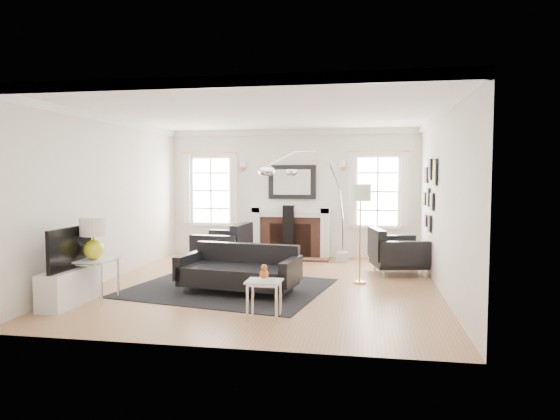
% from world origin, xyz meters
% --- Properties ---
extents(floor, '(6.00, 6.00, 0.00)m').
position_xyz_m(floor, '(0.00, 0.00, 0.00)').
color(floor, '#9B6741').
rests_on(floor, ground).
extents(back_wall, '(5.50, 0.04, 2.80)m').
position_xyz_m(back_wall, '(0.00, 3.00, 1.40)').
color(back_wall, silver).
rests_on(back_wall, floor).
extents(front_wall, '(5.50, 0.04, 2.80)m').
position_xyz_m(front_wall, '(0.00, -3.00, 1.40)').
color(front_wall, silver).
rests_on(front_wall, floor).
extents(left_wall, '(0.04, 6.00, 2.80)m').
position_xyz_m(left_wall, '(-2.75, 0.00, 1.40)').
color(left_wall, silver).
rests_on(left_wall, floor).
extents(right_wall, '(0.04, 6.00, 2.80)m').
position_xyz_m(right_wall, '(2.75, 0.00, 1.40)').
color(right_wall, silver).
rests_on(right_wall, floor).
extents(ceiling, '(5.50, 6.00, 0.02)m').
position_xyz_m(ceiling, '(0.00, 0.00, 2.80)').
color(ceiling, white).
rests_on(ceiling, back_wall).
extents(crown_molding, '(5.50, 6.00, 0.12)m').
position_xyz_m(crown_molding, '(0.00, 0.00, 2.74)').
color(crown_molding, white).
rests_on(crown_molding, back_wall).
extents(fireplace, '(1.70, 0.69, 1.11)m').
position_xyz_m(fireplace, '(0.00, 2.79, 0.54)').
color(fireplace, white).
rests_on(fireplace, floor).
extents(mantel_mirror, '(1.05, 0.07, 0.75)m').
position_xyz_m(mantel_mirror, '(0.00, 2.95, 1.65)').
color(mantel_mirror, black).
rests_on(mantel_mirror, back_wall).
extents(window_left, '(1.24, 0.15, 1.62)m').
position_xyz_m(window_left, '(-1.85, 2.95, 1.46)').
color(window_left, white).
rests_on(window_left, back_wall).
extents(window_right, '(1.24, 0.15, 1.62)m').
position_xyz_m(window_right, '(1.85, 2.95, 1.46)').
color(window_right, white).
rests_on(window_right, back_wall).
extents(gallery_wall, '(0.04, 1.73, 1.29)m').
position_xyz_m(gallery_wall, '(2.72, 1.30, 1.53)').
color(gallery_wall, black).
rests_on(gallery_wall, right_wall).
extents(tv_unit, '(0.35, 1.00, 1.09)m').
position_xyz_m(tv_unit, '(-2.44, -1.70, 0.33)').
color(tv_unit, white).
rests_on(tv_unit, floor).
extents(area_rug, '(3.38, 2.99, 0.01)m').
position_xyz_m(area_rug, '(-0.55, -0.31, 0.01)').
color(area_rug, black).
rests_on(area_rug, floor).
extents(sofa, '(1.92, 1.10, 0.59)m').
position_xyz_m(sofa, '(-0.30, -0.53, 0.32)').
color(sofa, black).
rests_on(sofa, floor).
extents(armchair_left, '(1.04, 1.13, 0.71)m').
position_xyz_m(armchair_left, '(-1.10, 1.48, 0.39)').
color(armchair_left, black).
rests_on(armchair_left, floor).
extents(armchair_right, '(1.09, 1.18, 0.69)m').
position_xyz_m(armchair_right, '(2.13, 1.35, 0.38)').
color(armchair_right, black).
rests_on(armchair_right, floor).
extents(coffee_table, '(1.02, 1.02, 0.45)m').
position_xyz_m(coffee_table, '(-0.74, 0.39, 0.42)').
color(coffee_table, silver).
rests_on(coffee_table, floor).
extents(side_table_left, '(0.55, 0.55, 0.61)m').
position_xyz_m(side_table_left, '(-2.20, -1.44, 0.50)').
color(side_table_left, silver).
rests_on(side_table_left, floor).
extents(nesting_table, '(0.44, 0.37, 0.49)m').
position_xyz_m(nesting_table, '(0.36, -1.88, 0.38)').
color(nesting_table, silver).
rests_on(nesting_table, floor).
extents(gourd_lamp, '(0.37, 0.37, 0.60)m').
position_xyz_m(gourd_lamp, '(-2.20, -1.44, 0.95)').
color(gourd_lamp, yellow).
rests_on(gourd_lamp, side_table_left).
extents(orange_vase, '(0.12, 0.12, 0.18)m').
position_xyz_m(orange_vase, '(0.36, -1.88, 0.59)').
color(orange_vase, '#BD5818').
rests_on(orange_vase, nesting_table).
extents(arc_floor_lamp, '(1.67, 1.55, 2.37)m').
position_xyz_m(arc_floor_lamp, '(0.45, 1.93, 1.28)').
color(arc_floor_lamp, silver).
rests_on(arc_floor_lamp, floor).
extents(stick_floor_lamp, '(0.33, 0.33, 1.65)m').
position_xyz_m(stick_floor_lamp, '(1.52, 0.41, 1.43)').
color(stick_floor_lamp, gold).
rests_on(stick_floor_lamp, floor).
extents(speaker_tower, '(0.24, 0.24, 1.16)m').
position_xyz_m(speaker_tower, '(-0.02, 2.59, 0.58)').
color(speaker_tower, black).
rests_on(speaker_tower, floor).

